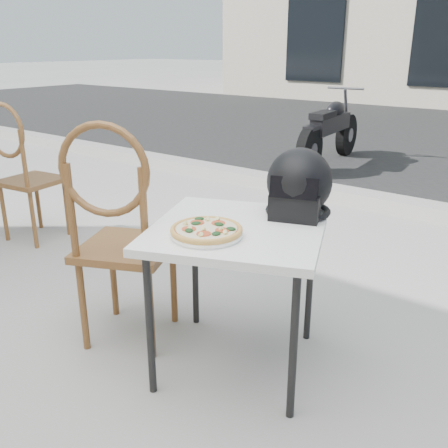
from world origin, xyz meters
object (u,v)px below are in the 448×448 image
Objects in this scene: motorcycle at (330,132)px; cafe_table_main at (237,240)px; helmet at (299,186)px; pizza at (206,229)px; cafe_chair_main at (118,226)px; cafe_chair_side at (21,166)px; plate at (206,234)px.

cafe_table_main is at bearing -74.69° from motorcycle.
helmet reaches higher than cafe_table_main.
pizza is (-0.03, -0.17, 0.09)m from cafe_table_main.
cafe_chair_side is at bearing -41.91° from cafe_chair_main.
cafe_chair_side reaches higher than plate.
cafe_chair_main is at bearing 154.98° from cafe_chair_side.
cafe_chair_side is (-1.62, 0.50, -0.04)m from cafe_chair_main.
cafe_chair_side is at bearing -104.72° from motorcycle.
cafe_chair_main is 1.70m from cafe_chair_side.
cafe_chair_side is (-2.28, 0.01, -0.23)m from helmet.
cafe_chair_side reaches higher than pizza.
helmet is at bearing 72.02° from pizza.
helmet is 2.29m from cafe_chair_side.
cafe_table_main is at bearing 164.13° from cafe_chair_side.
cafe_chair_side is 3.81m from motorcycle.
plate is at bearing -105.57° from pizza.
cafe_table_main is 2.42× the size of helmet.
motorcycle is at bearing 109.55° from plate.
cafe_chair_side is at bearing 171.88° from cafe_table_main.
pizza is at bearing 159.52° from cafe_chair_side.
plate is (-0.03, -0.17, 0.07)m from cafe_table_main.
plate is 0.28× the size of cafe_chair_main.
cafe_chair_main reaches higher than cafe_chair_side.
motorcycle is (-1.53, 4.07, -0.22)m from cafe_table_main.
pizza reaches higher than plate.
cafe_table_main is at bearing -131.87° from helmet.
pizza is at bearing 158.07° from cafe_chair_main.
cafe_chair_side is at bearing 167.28° from pizza.
helmet is (0.15, 0.47, 0.10)m from pizza.
pizza is 0.77× the size of helmet.
helmet is at bearing -167.90° from cafe_chair_main.
cafe_chair_main is at bearing -177.31° from plate.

